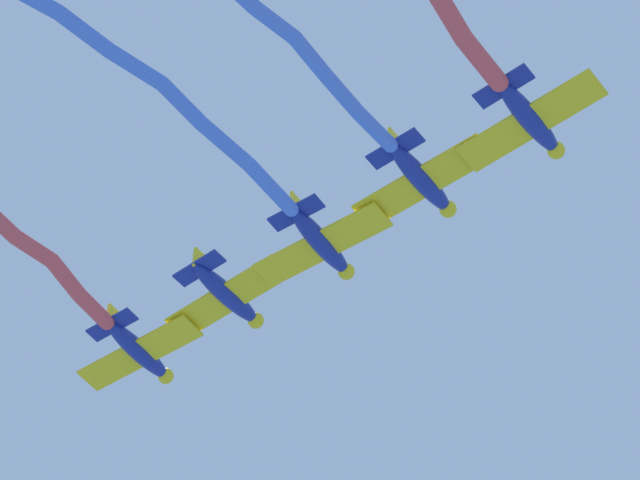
{
  "coord_description": "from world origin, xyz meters",
  "views": [
    {
      "loc": [
        2.08,
        -52.04,
        3.56
      ],
      "look_at": [
        3.65,
        -1.82,
        63.81
      ],
      "focal_mm": 81.27,
      "sensor_mm": 36.0,
      "label": 1
    }
  ],
  "objects_px": {
    "airplane_right_wing": "(321,243)",
    "airplane_left_wing": "(422,180)",
    "airplane_lead": "(530,119)",
    "airplane_trail": "(139,351)",
    "airplane_slot": "(228,295)"
  },
  "relations": [
    {
      "from": "airplane_left_wing",
      "to": "airplane_trail",
      "type": "xyz_separation_m",
      "value": [
        -15.45,
        12.76,
        -0.3
      ]
    },
    {
      "from": "airplane_lead",
      "to": "airplane_slot",
      "type": "distance_m",
      "value": 20.03
    },
    {
      "from": "airplane_right_wing",
      "to": "airplane_trail",
      "type": "bearing_deg",
      "value": 86.08
    },
    {
      "from": "airplane_left_wing",
      "to": "airplane_trail",
      "type": "distance_m",
      "value": 20.04
    },
    {
      "from": "airplane_lead",
      "to": "airplane_right_wing",
      "type": "height_order",
      "value": "same"
    },
    {
      "from": "airplane_lead",
      "to": "airplane_trail",
      "type": "height_order",
      "value": "same"
    },
    {
      "from": "airplane_lead",
      "to": "airplane_trail",
      "type": "relative_size",
      "value": 0.98
    },
    {
      "from": "airplane_trail",
      "to": "airplane_slot",
      "type": "bearing_deg",
      "value": -92.92
    },
    {
      "from": "airplane_right_wing",
      "to": "airplane_slot",
      "type": "bearing_deg",
      "value": 86.07
    },
    {
      "from": "airplane_lead",
      "to": "airplane_trail",
      "type": "xyz_separation_m",
      "value": [
        -20.6,
        17.01,
        0.0
      ]
    },
    {
      "from": "airplane_slot",
      "to": "airplane_trail",
      "type": "relative_size",
      "value": 0.97
    },
    {
      "from": "airplane_lead",
      "to": "airplane_left_wing",
      "type": "relative_size",
      "value": 0.99
    },
    {
      "from": "airplane_right_wing",
      "to": "airplane_lead",
      "type": "bearing_deg",
      "value": -93.92
    },
    {
      "from": "airplane_right_wing",
      "to": "airplane_left_wing",
      "type": "bearing_deg",
      "value": -93.92
    },
    {
      "from": "airplane_right_wing",
      "to": "airplane_trail",
      "type": "height_order",
      "value": "same"
    }
  ]
}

